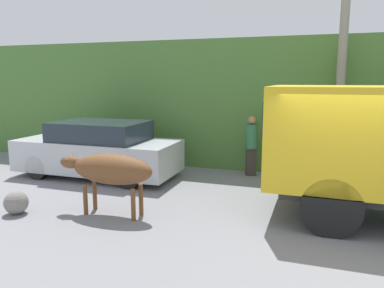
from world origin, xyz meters
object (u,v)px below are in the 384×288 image
at_px(brown_cow, 110,170).
at_px(utility_pole, 341,69).
at_px(pedestrian_on_hill, 251,143).
at_px(roadside_rock, 16,203).
at_px(parked_suv, 98,150).

xyz_separation_m(brown_cow, utility_pole, (4.43, 4.19, 2.06)).
relative_size(pedestrian_on_hill, roadside_rock, 3.55).
bearing_deg(roadside_rock, pedestrian_on_hill, 49.25).
bearing_deg(parked_suv, utility_pole, 10.80).
height_order(pedestrian_on_hill, roadside_rock, pedestrian_on_hill).
height_order(brown_cow, utility_pole, utility_pole).
bearing_deg(pedestrian_on_hill, utility_pole, 155.82).
distance_m(parked_suv, utility_pole, 6.94).
relative_size(brown_cow, roadside_rock, 4.35).
relative_size(utility_pole, roadside_rock, 11.95).
xyz_separation_m(parked_suv, roadside_rock, (0.07, -3.19, -0.53)).
bearing_deg(pedestrian_on_hill, roadside_rock, 21.99).
bearing_deg(utility_pole, roadside_rock, -142.69).
height_order(brown_cow, roadside_rock, brown_cow).
xyz_separation_m(pedestrian_on_hill, utility_pole, (2.27, 0.12, 2.05)).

